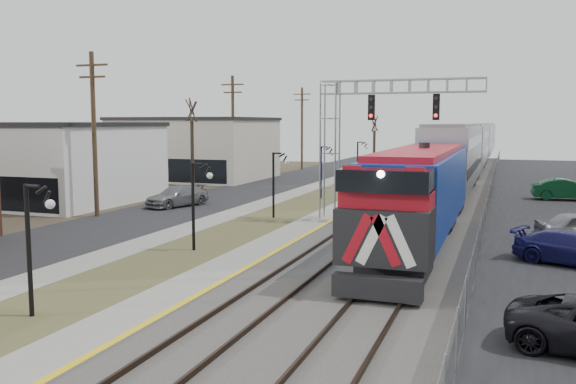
% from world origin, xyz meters
% --- Properties ---
extents(street_west, '(7.00, 120.00, 0.04)m').
position_xyz_m(street_west, '(-11.50, 35.00, 0.02)').
color(street_west, black).
rests_on(street_west, ground).
extents(sidewalk, '(2.00, 120.00, 0.08)m').
position_xyz_m(sidewalk, '(-7.00, 35.00, 0.04)').
color(sidewalk, gray).
rests_on(sidewalk, ground).
extents(grass_median, '(4.00, 120.00, 0.06)m').
position_xyz_m(grass_median, '(-4.00, 35.00, 0.03)').
color(grass_median, '#4A502A').
rests_on(grass_median, ground).
extents(platform, '(2.00, 120.00, 0.24)m').
position_xyz_m(platform, '(-1.00, 35.00, 0.12)').
color(platform, gray).
rests_on(platform, ground).
extents(ballast_bed, '(8.00, 120.00, 0.20)m').
position_xyz_m(ballast_bed, '(4.00, 35.00, 0.10)').
color(ballast_bed, '#595651').
rests_on(ballast_bed, ground).
extents(platform_edge, '(0.24, 120.00, 0.01)m').
position_xyz_m(platform_edge, '(-0.12, 35.00, 0.24)').
color(platform_edge, gold).
rests_on(platform_edge, platform).
extents(track_near, '(1.58, 120.00, 0.15)m').
position_xyz_m(track_near, '(2.00, 35.00, 0.28)').
color(track_near, '#2D2119').
rests_on(track_near, ballast_bed).
extents(track_far, '(1.58, 120.00, 0.15)m').
position_xyz_m(track_far, '(5.50, 35.00, 0.28)').
color(track_far, '#2D2119').
rests_on(track_far, ballast_bed).
extents(train, '(3.00, 108.65, 5.33)m').
position_xyz_m(train, '(5.50, 68.15, 2.94)').
color(train, '#123298').
rests_on(train, ground).
extents(signal_gantry, '(9.00, 1.07, 8.15)m').
position_xyz_m(signal_gantry, '(1.22, 27.99, 5.59)').
color(signal_gantry, gray).
rests_on(signal_gantry, ground).
extents(lampposts, '(0.14, 62.14, 4.00)m').
position_xyz_m(lampposts, '(-4.00, 18.29, 2.00)').
color(lampposts, black).
rests_on(lampposts, ground).
extents(utility_poles, '(0.28, 80.28, 10.00)m').
position_xyz_m(utility_poles, '(-14.50, 25.00, 5.00)').
color(utility_poles, '#4C3823').
rests_on(utility_poles, ground).
extents(fence, '(0.04, 120.00, 1.60)m').
position_xyz_m(fence, '(8.20, 35.00, 0.80)').
color(fence, gray).
rests_on(fence, ground).
extents(buildings_west, '(14.00, 67.00, 7.00)m').
position_xyz_m(buildings_west, '(-21.00, 24.21, 3.01)').
color(buildings_west, '#BCB3A4').
rests_on(buildings_west, ground).
extents(bare_trees, '(12.30, 42.30, 5.95)m').
position_xyz_m(bare_trees, '(-12.66, 38.91, 2.70)').
color(bare_trees, '#382D23').
rests_on(bare_trees, ground).
extents(car_lot_d, '(5.01, 3.39, 1.35)m').
position_xyz_m(car_lot_d, '(11.81, 20.69, 0.67)').
color(car_lot_d, '#181751').
rests_on(car_lot_d, ground).
extents(car_lot_f, '(4.87, 1.95, 1.57)m').
position_xyz_m(car_lot_f, '(13.41, 43.29, 0.79)').
color(car_lot_f, '#0C4022').
rests_on(car_lot_f, ground).
extents(car_street_b, '(3.44, 5.21, 1.40)m').
position_xyz_m(car_street_b, '(-12.11, 30.59, 0.70)').
color(car_street_b, slate).
rests_on(car_street_b, ground).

